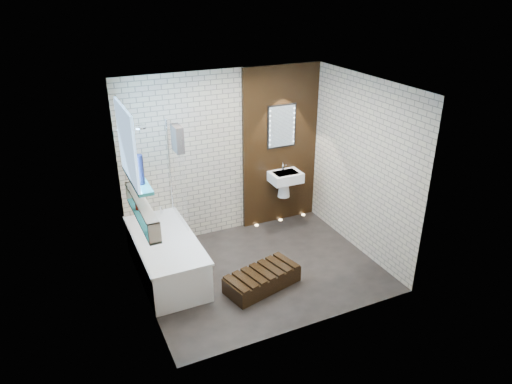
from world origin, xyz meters
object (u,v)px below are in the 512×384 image
led_mirror (282,126)px  bath_screen (177,174)px  bathtub (166,256)px  walnut_step (262,280)px  washbasin (285,180)px

led_mirror → bath_screen: bearing=-169.3°
bath_screen → led_mirror: (1.82, 0.34, 0.37)m
bath_screen → led_mirror: bearing=10.7°
led_mirror → bathtub: bearing=-160.2°
led_mirror → walnut_step: led_mirror is taller
bath_screen → washbasin: bath_screen is taller
bath_screen → washbasin: 1.89m
bathtub → walnut_step: size_ratio=1.73×
washbasin → led_mirror: size_ratio=0.83×
washbasin → walnut_step: washbasin is taller
bath_screen → washbasin: bearing=5.8°
walnut_step → bathtub: bearing=142.4°
bathtub → washbasin: bearing=16.0°
bathtub → led_mirror: bearing=19.8°
bathtub → bath_screen: bath_screen is taller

